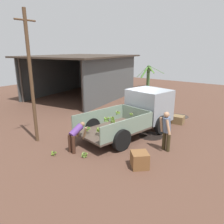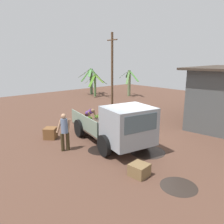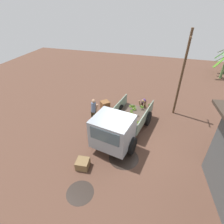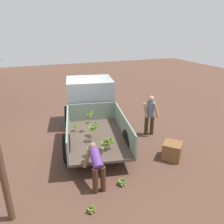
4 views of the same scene
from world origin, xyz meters
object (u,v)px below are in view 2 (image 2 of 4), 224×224
at_px(cargo_truck, 122,126).
at_px(person_foreground_visitor, 64,130).
at_px(banana_bunch_on_ground_1, 87,120).
at_px(wooden_crate_1, 139,170).
at_px(utility_pole, 112,76).
at_px(banana_bunch_on_ground_0, 78,126).
at_px(wooden_crate_0, 50,133).
at_px(person_worker_loading, 89,115).

height_order(cargo_truck, person_foreground_visitor, cargo_truck).
bearing_deg(banana_bunch_on_ground_1, wooden_crate_1, -20.49).
height_order(cargo_truck, wooden_crate_1, cargo_truck).
bearing_deg(banana_bunch_on_ground_1, utility_pole, 74.86).
height_order(banana_bunch_on_ground_0, wooden_crate_0, wooden_crate_0).
bearing_deg(person_foreground_visitor, utility_pole, -42.48).
bearing_deg(person_foreground_visitor, cargo_truck, -108.85).
distance_m(cargo_truck, person_foreground_visitor, 2.50).
xyz_separation_m(banana_bunch_on_ground_0, wooden_crate_0, (0.63, -2.05, 0.17)).
bearing_deg(person_foreground_visitor, wooden_crate_0, 15.05).
bearing_deg(wooden_crate_1, utility_pole, 145.68).
distance_m(person_foreground_visitor, person_worker_loading, 3.60).
relative_size(cargo_truck, banana_bunch_on_ground_0, 20.98).
xyz_separation_m(banana_bunch_on_ground_0, wooden_crate_1, (5.99, -1.41, 0.10)).
distance_m(utility_pole, banana_bunch_on_ground_1, 3.25).
distance_m(banana_bunch_on_ground_1, wooden_crate_1, 7.04).
bearing_deg(banana_bunch_on_ground_0, wooden_crate_1, -13.30).
xyz_separation_m(person_foreground_visitor, wooden_crate_1, (3.60, 0.80, -0.70)).
bearing_deg(person_worker_loading, cargo_truck, -11.73).
distance_m(utility_pole, person_worker_loading, 3.03).
bearing_deg(person_worker_loading, wooden_crate_0, -79.23).
relative_size(person_foreground_visitor, banana_bunch_on_ground_1, 7.70).
bearing_deg(wooden_crate_1, banana_bunch_on_ground_1, 159.51).
distance_m(cargo_truck, utility_pole, 5.42).
relative_size(cargo_truck, banana_bunch_on_ground_1, 24.17).
xyz_separation_m(cargo_truck, banana_bunch_on_ground_0, (-3.98, 0.29, -0.96)).
distance_m(banana_bunch_on_ground_0, banana_bunch_on_ground_1, 1.21).
distance_m(banana_bunch_on_ground_0, wooden_crate_1, 6.15).
distance_m(utility_pole, wooden_crate_0, 5.50).
relative_size(person_foreground_visitor, banana_bunch_on_ground_0, 6.69).
bearing_deg(cargo_truck, person_foreground_visitor, -118.49).
distance_m(person_foreground_visitor, banana_bunch_on_ground_0, 3.36).
distance_m(person_foreground_visitor, banana_bunch_on_ground_1, 4.50).
height_order(banana_bunch_on_ground_1, wooden_crate_1, wooden_crate_1).
height_order(utility_pole, wooden_crate_0, utility_pole).
distance_m(cargo_truck, banana_bunch_on_ground_1, 4.87).
distance_m(cargo_truck, wooden_crate_0, 3.86).
xyz_separation_m(person_worker_loading, banana_bunch_on_ground_1, (-0.83, 0.40, -0.58)).
bearing_deg(wooden_crate_0, person_foreground_visitor, -5.54).
relative_size(utility_pole, banana_bunch_on_ground_1, 25.82).
distance_m(person_worker_loading, banana_bunch_on_ground_0, 0.90).
relative_size(banana_bunch_on_ground_1, wooden_crate_0, 0.37).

